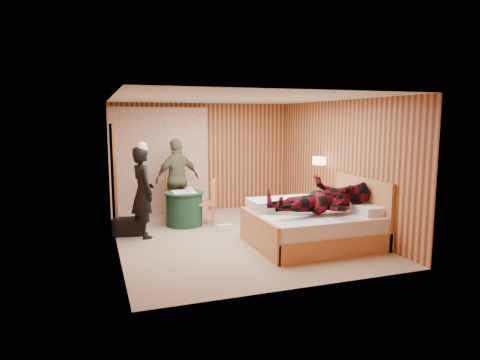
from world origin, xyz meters
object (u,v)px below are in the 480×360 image
object	(u,v)px
chair_near	(209,199)
woman_standing	(143,192)
wall_lamp	(319,161)
duffel_bag	(129,227)
bed	(314,226)
round_table	(184,208)
nightstand	(321,213)
man_at_table	(178,179)
man_on_bed	(323,189)
chair_far	(177,194)

from	to	relation	value
chair_near	woman_standing	world-z (taller)	woman_standing
wall_lamp	duffel_bag	size ratio (longest dim) A/B	0.46
bed	round_table	size ratio (longest dim) A/B	2.66
duffel_bag	bed	bearing A→B (deg)	-17.55
nightstand	round_table	distance (m)	2.77
round_table	wall_lamp	bearing A→B (deg)	-15.80
round_table	duffel_bag	xyz separation A→B (m)	(-1.13, -0.38, -0.19)
round_table	woman_standing	xyz separation A→B (m)	(-0.88, -0.60, 0.48)
nightstand	man_at_table	size ratio (longest dim) A/B	0.31
nightstand	man_at_table	xyz separation A→B (m)	(-2.60, 1.60, 0.60)
round_table	woman_standing	world-z (taller)	woman_standing
bed	round_table	distance (m)	2.74
duffel_bag	round_table	bearing A→B (deg)	30.14
woman_standing	duffel_bag	bearing A→B (deg)	35.92
chair_near	man_on_bed	size ratio (longest dim) A/B	0.52
round_table	duffel_bag	bearing A→B (deg)	-161.21
chair_near	man_on_bed	bearing A→B (deg)	52.63
duffel_bag	woman_standing	distance (m)	0.75
man_on_bed	chair_far	bearing A→B (deg)	123.35
bed	chair_far	distance (m)	3.25
wall_lamp	bed	xyz separation A→B (m)	(-0.80, -1.28, -0.97)
wall_lamp	nightstand	distance (m)	1.06
bed	duffel_bag	world-z (taller)	bed
woman_standing	man_on_bed	distance (m)	3.21
bed	man_on_bed	world-z (taller)	man_on_bed
round_table	man_on_bed	xyz separation A→B (m)	(1.87, -2.25, 0.64)
chair_near	man_on_bed	xyz separation A→B (m)	(1.39, -2.13, 0.46)
chair_near	woman_standing	xyz separation A→B (m)	(-1.36, -0.48, 0.29)
bed	woman_standing	size ratio (longest dim) A/B	1.25
bed	duffel_bag	bearing A→B (deg)	151.11
wall_lamp	round_table	bearing A→B (deg)	164.20
wall_lamp	nightstand	xyz separation A→B (m)	(-0.04, -0.20, -1.04)
nightstand	duffel_bag	xyz separation A→B (m)	(-3.73, 0.56, -0.10)
chair_far	woman_standing	size ratio (longest dim) A/B	0.56
bed	woman_standing	bearing A→B (deg)	152.42
chair_far	duffel_bag	xyz separation A→B (m)	(-1.11, -1.01, -0.38)
duffel_bag	man_on_bed	size ratio (longest dim) A/B	0.32
bed	chair_near	xyz separation A→B (m)	(-1.36, 1.90, 0.21)
chair_far	man_at_table	size ratio (longest dim) A/B	0.54
bed	wall_lamp	bearing A→B (deg)	57.90
chair_far	nightstand	bearing A→B (deg)	-48.30
nightstand	chair_near	distance (m)	2.29
wall_lamp	chair_far	distance (m)	3.09
chair_near	duffel_bag	size ratio (longest dim) A/B	1.62
bed	chair_near	distance (m)	2.35
duffel_bag	chair_far	bearing A→B (deg)	53.67
nightstand	duffel_bag	bearing A→B (deg)	171.47
chair_near	man_on_bed	world-z (taller)	man_on_bed
chair_far	chair_near	distance (m)	0.90
round_table	nightstand	bearing A→B (deg)	-19.97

